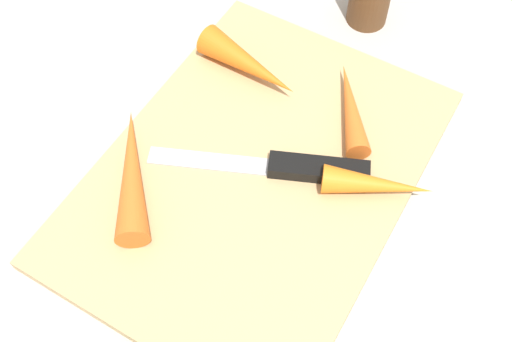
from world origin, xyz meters
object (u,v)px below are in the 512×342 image
object	(u,v)px
cutting_board	(256,175)
knife	(304,168)
carrot_long	(249,65)
carrot_shortest	(377,185)
carrot_short	(351,107)
carrot_longest	(132,172)

from	to	relation	value
cutting_board	knife	size ratio (longest dim) A/B	1.88
knife	carrot_long	world-z (taller)	carrot_long
cutting_board	carrot_shortest	bearing A→B (deg)	108.30
carrot_long	carrot_shortest	bearing A→B (deg)	-11.29
knife	carrot_shortest	xyz separation A→B (m)	(-0.01, 0.06, 0.01)
carrot_short	cutting_board	bearing A→B (deg)	122.48
carrot_shortest	carrot_longest	bearing A→B (deg)	-175.47
cutting_board	carrot_shortest	distance (m)	0.11
knife	carrot_longest	xyz separation A→B (m)	(0.08, -0.13, 0.01)
cutting_board	carrot_long	bearing A→B (deg)	-146.17
cutting_board	carrot_short	bearing A→B (deg)	155.98
knife	carrot_long	size ratio (longest dim) A/B	1.75
carrot_longest	carrot_short	xyz separation A→B (m)	(-0.16, 0.13, -0.00)
carrot_longest	carrot_shortest	size ratio (longest dim) A/B	1.40
carrot_longest	carrot_long	size ratio (longest dim) A/B	1.22
carrot_longest	knife	bearing A→B (deg)	-93.09
carrot_longest	carrot_shortest	xyz separation A→B (m)	(-0.10, 0.19, -0.00)
carrot_longest	carrot_short	size ratio (longest dim) A/B	1.27
cutting_board	carrot_shortest	world-z (taller)	carrot_shortest
knife	carrot_longest	size ratio (longest dim) A/B	1.44
carrot_shortest	knife	bearing A→B (deg)	168.58
carrot_short	carrot_shortest	xyz separation A→B (m)	(0.07, 0.06, 0.00)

